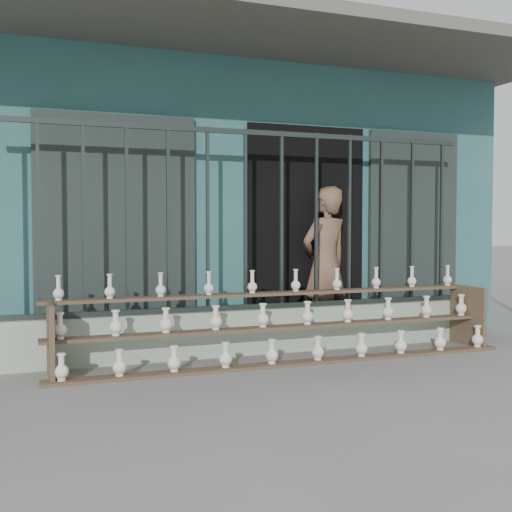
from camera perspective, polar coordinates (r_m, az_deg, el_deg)
name	(u,v)px	position (r m, az deg, el deg)	size (l,w,h in m)	color
ground	(299,383)	(5.35, 3.87, -11.22)	(60.00, 60.00, 0.00)	slate
workshop_building	(176,203)	(9.22, -7.12, 4.71)	(7.40, 6.60, 3.21)	#2C5E5C
parapet_wall	(245,332)	(6.49, -0.94, -6.74)	(5.00, 0.20, 0.45)	#A1B49A
security_fence	(245,220)	(6.40, -0.95, 3.23)	(5.00, 0.04, 1.80)	#283330
shelf_rack	(285,323)	(6.18, 2.63, -5.97)	(4.50, 0.68, 0.85)	brown
elderly_woman	(325,265)	(7.12, 6.17, -0.77)	(0.63, 0.41, 1.72)	brown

